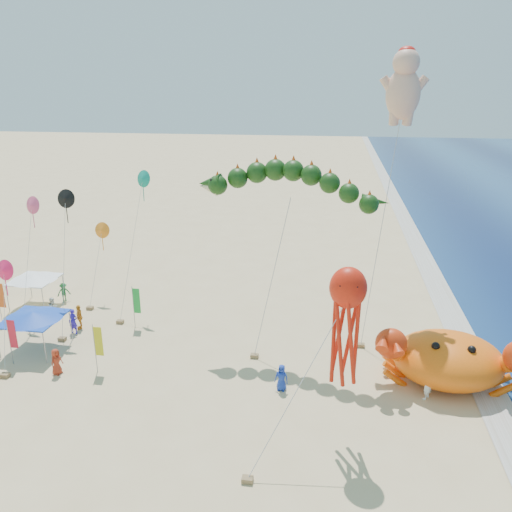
{
  "coord_description": "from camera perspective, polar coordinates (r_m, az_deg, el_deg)",
  "views": [
    {
      "loc": [
        2.75,
        -27.37,
        16.53
      ],
      "look_at": [
        -2.0,
        2.0,
        6.5
      ],
      "focal_mm": 35.0,
      "sensor_mm": 36.0,
      "label": 1
    }
  ],
  "objects": [
    {
      "name": "dragon_kite",
      "position": [
        30.99,
        3.7,
        7.68
      ],
      "size": [
        11.66,
        4.01,
        11.94
      ],
      "color": "#13350E",
      "rests_on": "ground"
    },
    {
      "name": "foam_strip",
      "position": [
        33.28,
        24.6,
        -13.02
      ],
      "size": [
        320.0,
        320.0,
        0.0
      ],
      "primitive_type": "plane",
      "color": "silver",
      "rests_on": "ground"
    },
    {
      "name": "canopy_white",
      "position": [
        42.94,
        -24.03,
        -2.21
      ],
      "size": [
        3.56,
        3.56,
        2.71
      ],
      "color": "gray",
      "rests_on": "ground"
    },
    {
      "name": "feather_flags",
      "position": [
        35.96,
        -21.34,
        -6.55
      ],
      "size": [
        10.8,
        6.14,
        3.2
      ],
      "color": "gray",
      "rests_on": "ground"
    },
    {
      "name": "canopy_blue",
      "position": [
        35.86,
        -24.14,
        -6.24
      ],
      "size": [
        3.8,
        3.8,
        2.71
      ],
      "color": "gray",
      "rests_on": "ground"
    },
    {
      "name": "beachgoers",
      "position": [
        35.44,
        -17.91,
        -8.59
      ],
      "size": [
        27.97,
        13.04,
        1.87
      ],
      "color": "orange",
      "rests_on": "ground"
    },
    {
      "name": "crab_inflatable",
      "position": [
        31.57,
        21.16,
        -10.88
      ],
      "size": [
        8.54,
        5.54,
        3.74
      ],
      "color": "#FB630D",
      "rests_on": "ground"
    },
    {
      "name": "ground",
      "position": [
        32.09,
        3.03,
        -12.4
      ],
      "size": [
        320.0,
        320.0,
        0.0
      ],
      "primitive_type": "plane",
      "color": "#D1B784",
      "rests_on": "ground"
    },
    {
      "name": "small_kites",
      "position": [
        37.94,
        -20.29,
        3.08
      ],
      "size": [
        8.82,
        13.5,
        10.79
      ],
      "color": "orange",
      "rests_on": "ground"
    },
    {
      "name": "cherub_kite",
      "position": [
        33.12,
        16.54,
        18.24
      ],
      "size": [
        2.84,
        3.4,
        18.91
      ],
      "color": "#EDAF91",
      "rests_on": "ground"
    },
    {
      "name": "octopus_kite",
      "position": [
        23.43,
        10.24,
        -6.87
      ],
      "size": [
        5.08,
        4.74,
        8.98
      ],
      "color": "red",
      "rests_on": "ground"
    }
  ]
}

